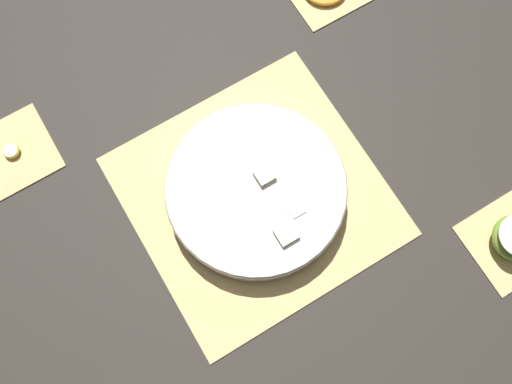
{
  "coord_description": "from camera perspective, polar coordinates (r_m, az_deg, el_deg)",
  "views": [
    {
      "loc": [
        -0.14,
        -0.24,
        0.98
      ],
      "look_at": [
        0.0,
        0.0,
        0.03
      ],
      "focal_mm": 42.0,
      "sensor_mm": 36.0,
      "label": 1
    }
  ],
  "objects": [
    {
      "name": "coaster_mat_far_left",
      "position": [
        1.12,
        -22.13,
        3.5
      ],
      "size": [
        0.14,
        0.14,
        0.01
      ],
      "color": "#D6B775",
      "rests_on": "ground_plane"
    },
    {
      "name": "banana_coin_single",
      "position": [
        1.11,
        -22.27,
        3.63
      ],
      "size": [
        0.03,
        0.03,
        0.01
      ],
      "color": "#F7EFC6",
      "rests_on": "coaster_mat_far_left"
    },
    {
      "name": "ground_plane",
      "position": [
        1.01,
        0.0,
        -0.42
      ],
      "size": [
        6.0,
        6.0,
        0.0
      ],
      "primitive_type": "plane",
      "color": "#2D2823"
    },
    {
      "name": "coaster_mat_near_right",
      "position": [
        1.08,
        23.02,
        -4.33
      ],
      "size": [
        0.14,
        0.14,
        0.01
      ],
      "color": "#D6B775",
      "rests_on": "ground_plane"
    },
    {
      "name": "bamboo_mat_center",
      "position": [
        1.01,
        0.0,
        -0.37
      ],
      "size": [
        0.41,
        0.4,
        0.01
      ],
      "color": "#D6B775",
      "rests_on": "ground_plane"
    },
    {
      "name": "fruit_salad_bowl",
      "position": [
        0.98,
        -0.01,
        0.13
      ],
      "size": [
        0.3,
        0.3,
        0.06
      ],
      "color": "silver",
      "rests_on": "bamboo_mat_center"
    }
  ]
}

